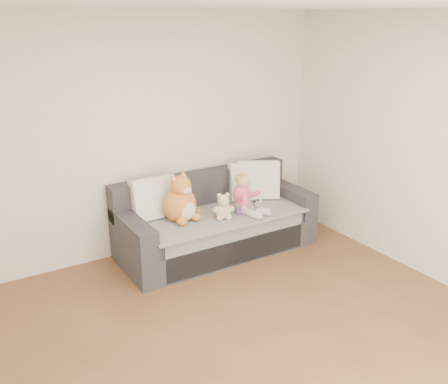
# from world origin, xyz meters

# --- Properties ---
(room_shell) EXTENTS (5.00, 5.00, 5.00)m
(room_shell) POSITION_xyz_m (0.00, 0.42, 1.30)
(room_shell) COLOR brown
(room_shell) RESTS_ON ground
(sofa) EXTENTS (2.20, 0.94, 0.85)m
(sofa) POSITION_xyz_m (0.71, 2.06, 0.31)
(sofa) COLOR #2B2A30
(sofa) RESTS_ON ground
(cushion_left) EXTENTS (0.48, 0.23, 0.45)m
(cushion_left) POSITION_xyz_m (0.05, 2.24, 0.69)
(cushion_left) COLOR silver
(cushion_left) RESTS_ON sofa
(cushion_right_back) EXTENTS (0.53, 0.35, 0.46)m
(cushion_right_back) POSITION_xyz_m (1.26, 2.18, 0.69)
(cushion_right_back) COLOR silver
(cushion_right_back) RESTS_ON sofa
(cushion_right_front) EXTENTS (0.54, 0.43, 0.47)m
(cushion_right_front) POSITION_xyz_m (1.36, 2.16, 0.70)
(cushion_right_front) COLOR silver
(cushion_right_front) RESTS_ON sofa
(toddler) EXTENTS (0.31, 0.46, 0.45)m
(toddler) POSITION_xyz_m (0.97, 1.86, 0.66)
(toddler) COLOR #EE5466
(toddler) RESTS_ON sofa
(plush_cat) EXTENTS (0.45, 0.42, 0.56)m
(plush_cat) POSITION_xyz_m (0.27, 2.02, 0.68)
(plush_cat) COLOR #B77428
(plush_cat) RESTS_ON sofa
(teddy_bear) EXTENTS (0.22, 0.18, 0.30)m
(teddy_bear) POSITION_xyz_m (0.67, 1.81, 0.59)
(teddy_bear) COLOR tan
(teddy_bear) RESTS_ON sofa
(plush_cow) EXTENTS (0.13, 0.20, 0.17)m
(plush_cow) POSITION_xyz_m (1.04, 1.80, 0.54)
(plush_cow) COLOR white
(plush_cow) RESTS_ON sofa
(sippy_cup) EXTENTS (0.10, 0.08, 0.12)m
(sippy_cup) POSITION_xyz_m (0.88, 1.84, 0.53)
(sippy_cup) COLOR #6A389A
(sippy_cup) RESTS_ON sofa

